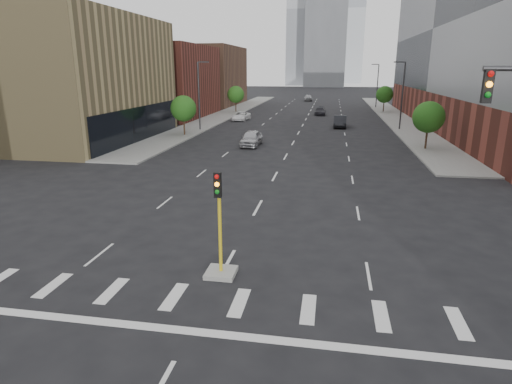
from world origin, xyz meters
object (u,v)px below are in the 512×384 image
(car_far_left, at_px, (241,116))
(car_distant, at_px, (308,98))
(median_traffic_signal, at_px, (220,253))
(car_near_left, at_px, (251,138))
(car_deep_right, at_px, (320,111))
(car_mid_right, at_px, (340,121))

(car_far_left, relative_size, car_distant, 1.03)
(median_traffic_signal, distance_m, car_near_left, 30.60)
(car_distant, bearing_deg, car_deep_right, -87.56)
(car_far_left, bearing_deg, median_traffic_signal, -74.97)
(median_traffic_signal, bearing_deg, car_mid_right, 83.48)
(car_near_left, bearing_deg, median_traffic_signal, -81.30)
(car_far_left, relative_size, car_deep_right, 1.08)
(median_traffic_signal, relative_size, car_near_left, 0.90)
(car_distant, bearing_deg, median_traffic_signal, -93.14)
(median_traffic_signal, height_order, car_far_left, median_traffic_signal)
(car_near_left, height_order, car_far_left, car_near_left)
(median_traffic_signal, distance_m, car_far_left, 54.59)
(car_far_left, bearing_deg, car_near_left, -71.38)
(car_near_left, relative_size, car_mid_right, 0.97)
(median_traffic_signal, bearing_deg, car_deep_right, 88.13)
(median_traffic_signal, xyz_separation_m, car_distant, (-2.00, 98.96, -0.14))
(car_far_left, xyz_separation_m, car_deep_right, (12.52, 10.71, -0.02))
(car_mid_right, bearing_deg, car_far_left, 160.91)
(car_mid_right, distance_m, car_deep_right, 16.94)
(median_traffic_signal, height_order, car_distant, median_traffic_signal)
(car_distant, bearing_deg, car_far_left, -104.82)
(car_mid_right, relative_size, car_deep_right, 1.08)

